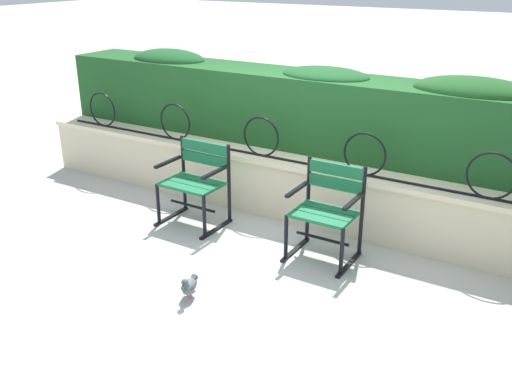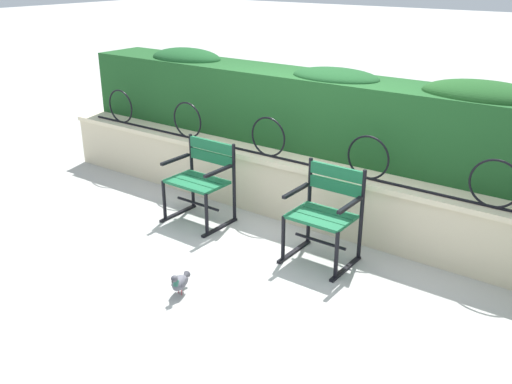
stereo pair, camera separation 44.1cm
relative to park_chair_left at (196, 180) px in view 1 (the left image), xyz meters
name	(u,v)px [view 1 (the left image)]	position (x,y,z in m)	size (l,w,h in m)	color
ground_plane	(252,249)	(0.80, -0.24, -0.46)	(60.00, 60.00, 0.00)	#ADADA8
stone_wall	(294,188)	(0.80, 0.61, -0.14)	(6.61, 0.41, 0.63)	beige
iron_arch_fence	(266,141)	(0.50, 0.54, 0.35)	(6.09, 0.02, 0.42)	black
hedge_row	(318,108)	(0.80, 1.13, 0.61)	(6.48, 0.69, 0.91)	#1E5123
park_chair_left	(196,180)	(0.00, 0.00, 0.00)	(0.63, 0.53, 0.83)	#19663D
park_chair_right	(327,209)	(1.44, 0.01, 0.00)	(0.58, 0.52, 0.86)	#19663D
pigeon_near_chairs	(189,285)	(0.81, -1.21, -0.35)	(0.16, 0.28, 0.22)	#5B5B66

